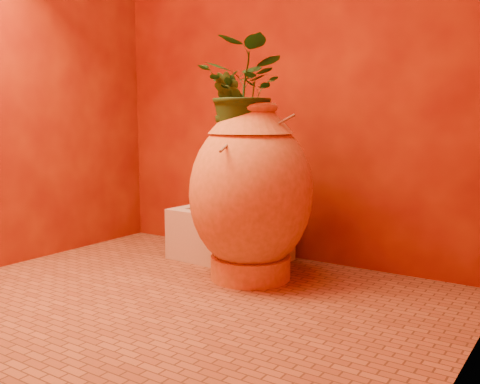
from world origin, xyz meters
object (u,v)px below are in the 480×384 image
Objects in this scene: amphora at (251,193)px; wall_tap at (222,114)px; stone_basin at (230,235)px; wine_bottle_b at (229,213)px; wine_bottle_c at (238,216)px; wine_bottle_a at (245,215)px.

wall_tap is at bearing 138.78° from amphora.
stone_basin is 0.78m from wall_tap.
wall_tap reaches higher than wine_bottle_b.
stone_basin is 0.16m from wine_bottle_c.
stone_basin is at bearing -43.93° from wall_tap.
stone_basin is 2.19× the size of wine_bottle_b.
stone_basin is at bearing -40.66° from wine_bottle_b.
wall_tap reaches higher than wine_bottle_c.
wine_bottle_c is at bearing -23.52° from stone_basin.
wine_bottle_c is 0.69m from wall_tap.
wine_bottle_a is 0.04m from wine_bottle_c.
amphora is at bearing -39.60° from stone_basin.
wine_bottle_a is 0.14m from wine_bottle_b.
wine_bottle_a is at bearing 128.95° from amphora.
wine_bottle_b is 0.98× the size of wine_bottle_c.
wine_bottle_b reaches higher than stone_basin.
wine_bottle_c is 2.03× the size of wall_tap.
stone_basin is (-0.32, 0.26, -0.32)m from amphora.
amphora is 3.02× the size of wine_bottle_b.
wine_bottle_b is (-0.34, 0.28, -0.19)m from amphora.
amphora is 0.37m from wine_bottle_a.
amphora is 2.88× the size of wine_bottle_a.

